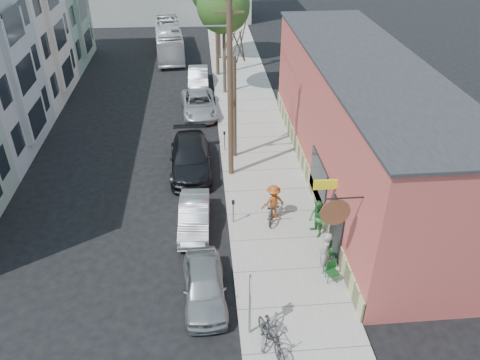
{
  "coord_description": "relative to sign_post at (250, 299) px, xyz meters",
  "views": [
    {
      "loc": [
        1.06,
        -16.16,
        13.76
      ],
      "look_at": [
        2.7,
        2.95,
        1.5
      ],
      "focal_mm": 35.0,
      "sensor_mm": 36.0,
      "label": 1
    }
  ],
  "objects": [
    {
      "name": "parking_meter_near",
      "position": [
        -0.1,
        6.45,
        -0.85
      ],
      "size": [
        0.14,
        0.14,
        1.24
      ],
      "color": "slate",
      "rests_on": "sidewalk"
    },
    {
      "name": "car_3",
      "position": [
        -1.55,
        19.29,
        -1.14
      ],
      "size": [
        2.65,
        5.14,
        1.39
      ],
      "primitive_type": "imported",
      "rotation": [
        0.0,
        0.0,
        0.07
      ],
      "color": "#B5B9BD",
      "rests_on": "ground"
    },
    {
      "name": "bus",
      "position": [
        -4.15,
        32.97,
        -0.47
      ],
      "size": [
        3.07,
        9.95,
        2.73
      ],
      "primitive_type": "imported",
      "rotation": [
        0.0,
        0.0,
        0.08
      ],
      "color": "white",
      "rests_on": "ground"
    },
    {
      "name": "utility_pole_far",
      "position": [
        0.1,
        26.67,
        3.51
      ],
      "size": [
        1.8,
        0.28,
        10.0
      ],
      "color": "#503A28",
      "rests_on": "sidewalk"
    },
    {
      "name": "tree_leafy_mid",
      "position": [
        0.45,
        22.72,
        4.61
      ],
      "size": [
        3.73,
        3.73,
        8.18
      ],
      "color": "#44392C",
      "rests_on": "sidewalk"
    },
    {
      "name": "cyclist_bike",
      "position": [
        1.81,
        6.68,
        -1.13
      ],
      "size": [
        1.3,
        2.24,
        1.11
      ],
      "primitive_type": "imported",
      "rotation": [
        0.0,
        0.0,
        -0.28
      ],
      "color": "black",
      "rests_on": "sidewalk"
    },
    {
      "name": "patio_chair_b",
      "position": [
        3.56,
        2.3,
        -1.24
      ],
      "size": [
        0.64,
        0.64,
        0.88
      ],
      "primitive_type": null,
      "rotation": [
        0.0,
        0.0,
        0.35
      ],
      "color": "#12411B",
      "rests_on": "sidewalk"
    },
    {
      "name": "ground",
      "position": [
        -2.35,
        5.06,
        -1.83
      ],
      "size": [
        120.0,
        120.0,
        0.0
      ],
      "primitive_type": "plane",
      "color": "black"
    },
    {
      "name": "car_2",
      "position": [
        -2.1,
        11.62,
        -1.03
      ],
      "size": [
        2.35,
        5.56,
        1.6
      ],
      "primitive_type": "imported",
      "rotation": [
        0.0,
        0.0,
        0.02
      ],
      "color": "black",
      "rests_on": "ground"
    },
    {
      "name": "patio_chair_a",
      "position": [
        3.68,
        3.47,
        -1.24
      ],
      "size": [
        0.65,
        0.65,
        0.88
      ],
      "primitive_type": null,
      "rotation": [
        0.0,
        0.0,
        0.39
      ],
      "color": "#12411B",
      "rests_on": "sidewalk"
    },
    {
      "name": "car_1",
      "position": [
        -1.93,
        6.39,
        -1.18
      ],
      "size": [
        1.51,
        3.99,
        1.3
      ],
      "primitive_type": "imported",
      "rotation": [
        0.0,
        0.0,
        -0.03
      ],
      "color": "#B6B9BE",
      "rests_on": "ground"
    },
    {
      "name": "sidewalk",
      "position": [
        1.9,
        16.06,
        -1.76
      ],
      "size": [
        4.5,
        58.0,
        0.15
      ],
      "primitive_type": "cube",
      "color": "#A5A198",
      "rests_on": "ground"
    },
    {
      "name": "tree_bare",
      "position": [
        0.45,
        12.83,
        1.3
      ],
      "size": [
        0.24,
        0.24,
        5.96
      ],
      "color": "#44392C",
      "rests_on": "sidewalk"
    },
    {
      "name": "utility_pole_near",
      "position": [
        0.04,
        10.88,
        3.58
      ],
      "size": [
        3.57,
        0.28,
        10.0
      ],
      "color": "#503A28",
      "rests_on": "sidewalk"
    },
    {
      "name": "parking_meter_far",
      "position": [
        -0.1,
        13.51,
        -0.85
      ],
      "size": [
        0.14,
        0.14,
        1.24
      ],
      "color": "slate",
      "rests_on": "sidewalk"
    },
    {
      "name": "car_0",
      "position": [
        -1.55,
        1.91,
        -1.15
      ],
      "size": [
        1.77,
        4.07,
        1.37
      ],
      "primitive_type": "imported",
      "rotation": [
        0.0,
        0.0,
        0.04
      ],
      "color": "#94989B",
      "rests_on": "ground"
    },
    {
      "name": "sign_post",
      "position": [
        0.0,
        0.0,
        0.0
      ],
      "size": [
        0.07,
        0.45,
        2.8
      ],
      "color": "slate",
      "rests_on": "sidewalk"
    },
    {
      "name": "patron_grey",
      "position": [
        3.34,
        2.88,
        -0.71
      ],
      "size": [
        0.69,
        0.83,
        1.94
      ],
      "primitive_type": "imported",
      "rotation": [
        0.0,
        0.0,
        -1.94
      ],
      "color": "#939298",
      "rests_on": "sidewalk"
    },
    {
      "name": "patron_green",
      "position": [
        3.58,
        5.22,
        -0.78
      ],
      "size": [
        0.92,
        1.05,
        1.8
      ],
      "primitive_type": "imported",
      "rotation": [
        0.0,
        0.0,
        -1.25
      ],
      "color": "#2D7030",
      "rests_on": "sidewalk"
    },
    {
      "name": "cafe_building",
      "position": [
        6.64,
        10.06,
        1.47
      ],
      "size": [
        6.6,
        20.2,
        6.61
      ],
      "color": "#B64A43",
      "rests_on": "ground"
    },
    {
      "name": "parked_bike_b",
      "position": [
        0.69,
        -0.27,
        -1.23
      ],
      "size": [
        1.3,
        1.8,
        0.9
      ],
      "primitive_type": "imported",
      "rotation": [
        0.0,
        0.0,
        -0.46
      ],
      "color": "slate",
      "rests_on": "sidewalk"
    },
    {
      "name": "car_4",
      "position": [
        -1.55,
        24.48,
        -1.11
      ],
      "size": [
        1.56,
        4.4,
        1.45
      ],
      "primitive_type": "imported",
      "rotation": [
        0.0,
        0.0,
        -0.01
      ],
      "color": "#A4A9AC",
      "rests_on": "ground"
    },
    {
      "name": "parked_bike_a",
      "position": [
        0.67,
        -0.72,
        -1.08
      ],
      "size": [
        1.19,
        2.08,
        1.21
      ],
      "primitive_type": "imported",
      "rotation": [
        0.0,
        0.0,
        0.33
      ],
      "color": "black",
      "rests_on": "sidewalk"
    },
    {
      "name": "cyclist",
      "position": [
        1.81,
        6.68,
        -0.79
      ],
      "size": [
        1.3,
        0.97,
        1.79
      ],
      "primitive_type": "imported",
      "rotation": [
        0.0,
        0.0,
        3.44
      ],
      "color": "#984416",
      "rests_on": "sidewalk"
    }
  ]
}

